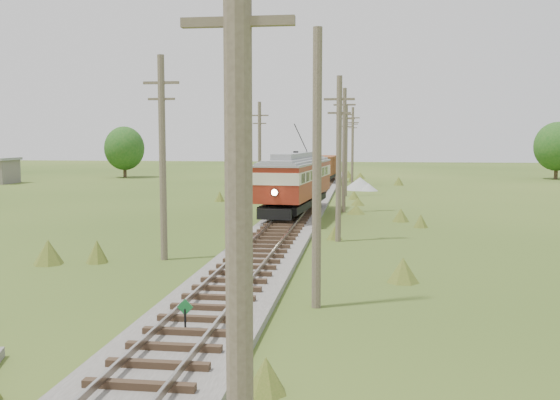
# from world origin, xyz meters

# --- Properties ---
(ground) EXTENTS (260.00, 260.00, 0.00)m
(ground) POSITION_xyz_m (0.00, 0.00, 0.00)
(ground) COLOR #2A4615
(ground) RESTS_ON ground
(railbed_main) EXTENTS (3.60, 96.00, 0.57)m
(railbed_main) POSITION_xyz_m (0.00, 34.00, 0.19)
(railbed_main) COLOR #605B54
(railbed_main) RESTS_ON ground
(switch_marker) EXTENTS (0.45, 0.06, 1.08)m
(switch_marker) POSITION_xyz_m (-0.20, 1.50, 0.63)
(switch_marker) COLOR black
(switch_marker) RESTS_ON ground
(streetcar) EXTENTS (4.13, 12.87, 5.83)m
(streetcar) POSITION_xyz_m (-0.00, 27.94, 2.69)
(streetcar) COLOR black
(streetcar) RESTS_ON ground
(gondola) EXTENTS (3.22, 8.40, 2.74)m
(gondola) POSITION_xyz_m (0.00, 60.04, 2.04)
(gondola) COLOR black
(gondola) RESTS_ON ground
(gravel_pile) EXTENTS (3.64, 3.86, 1.32)m
(gravel_pile) POSITION_xyz_m (4.44, 51.17, 0.62)
(gravel_pile) COLOR gray
(gravel_pile) RESTS_ON ground
(utility_pole_r_0) EXTENTS (1.60, 0.30, 8.50)m
(utility_pole_r_0) POSITION_xyz_m (3.20, -8.00, 4.37)
(utility_pole_r_0) COLOR brown
(utility_pole_r_0) RESTS_ON ground
(utility_pole_r_1) EXTENTS (0.30, 0.30, 8.80)m
(utility_pole_r_1) POSITION_xyz_m (3.10, 5.00, 4.40)
(utility_pole_r_1) COLOR brown
(utility_pole_r_1) RESTS_ON ground
(utility_pole_r_2) EXTENTS (1.60, 0.30, 8.60)m
(utility_pole_r_2) POSITION_xyz_m (3.30, 18.00, 4.42)
(utility_pole_r_2) COLOR brown
(utility_pole_r_2) RESTS_ON ground
(utility_pole_r_3) EXTENTS (1.60, 0.30, 9.00)m
(utility_pole_r_3) POSITION_xyz_m (3.20, 31.00, 4.63)
(utility_pole_r_3) COLOR brown
(utility_pole_r_3) RESTS_ON ground
(utility_pole_r_4) EXTENTS (1.60, 0.30, 8.40)m
(utility_pole_r_4) POSITION_xyz_m (3.00, 44.00, 4.32)
(utility_pole_r_4) COLOR brown
(utility_pole_r_4) RESTS_ON ground
(utility_pole_r_5) EXTENTS (1.60, 0.30, 8.90)m
(utility_pole_r_5) POSITION_xyz_m (3.40, 57.00, 4.58)
(utility_pole_r_5) COLOR brown
(utility_pole_r_5) RESTS_ON ground
(utility_pole_r_6) EXTENTS (1.60, 0.30, 8.70)m
(utility_pole_r_6) POSITION_xyz_m (3.20, 70.00, 4.47)
(utility_pole_r_6) COLOR brown
(utility_pole_r_6) RESTS_ON ground
(utility_pole_l_a) EXTENTS (1.60, 0.30, 9.00)m
(utility_pole_l_a) POSITION_xyz_m (-4.20, 12.00, 4.63)
(utility_pole_l_a) COLOR brown
(utility_pole_l_a) RESTS_ON ground
(utility_pole_l_b) EXTENTS (1.60, 0.30, 8.60)m
(utility_pole_l_b) POSITION_xyz_m (-4.50, 40.00, 4.42)
(utility_pole_l_b) COLOR brown
(utility_pole_l_b) RESTS_ON ground
(tree_mid_a) EXTENTS (5.46, 5.46, 7.03)m
(tree_mid_a) POSITION_xyz_m (-28.00, 68.00, 4.02)
(tree_mid_a) COLOR #38281C
(tree_mid_a) RESTS_ON ground
(tree_mid_b) EXTENTS (5.88, 5.88, 7.57)m
(tree_mid_b) POSITION_xyz_m (30.00, 72.00, 4.33)
(tree_mid_b) COLOR #38281C
(tree_mid_b) RESTS_ON ground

